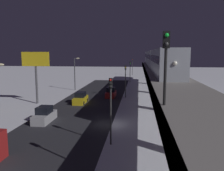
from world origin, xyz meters
name	(u,v)px	position (x,y,z in m)	size (l,w,h in m)	color
ground_plane	(109,124)	(0.00, 0.00, 0.00)	(240.00, 240.00, 0.00)	white
avenue_asphalt	(69,123)	(5.13, 0.00, 0.00)	(11.00, 91.60, 0.01)	#28282D
elevated_railway	(168,85)	(-6.93, 0.00, 5.04)	(5.00, 91.60, 5.83)	gray
subway_train	(155,58)	(-7.02, -23.57, 7.60)	(2.94, 55.47, 3.40)	#999EA8
rail_signal	(166,55)	(-4.95, 14.30, 8.55)	(0.36, 0.41, 4.00)	black
sedan_yellow	(81,99)	(6.53, -11.27, 0.78)	(1.91, 4.34, 1.97)	gold
sedan_silver	(44,116)	(8.33, -0.06, 0.80)	(1.80, 4.23, 1.97)	#B2B2B7
sedan_red	(111,93)	(1.93, -17.54, 0.80)	(1.80, 4.39, 1.97)	#A51E1E
traffic_light_near	(111,102)	(-0.97, 6.24, 4.20)	(0.32, 0.44, 6.40)	#2D2D2D
traffic_light_mid	(125,76)	(-0.97, -17.34, 4.20)	(0.32, 0.44, 6.40)	#2D2D2D
traffic_light_far	(130,68)	(-0.97, -40.92, 4.20)	(0.32, 0.44, 6.40)	#2D2D2D
traffic_light_distant	(132,65)	(-0.97, -64.50, 4.20)	(0.32, 0.44, 6.40)	#2D2D2D
commercial_billboard	(36,64)	(13.94, -10.13, 6.83)	(4.80, 0.36, 8.90)	#4C4C51
street_lamp_far	(76,70)	(11.20, -25.00, 4.81)	(1.35, 0.44, 7.65)	#38383D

